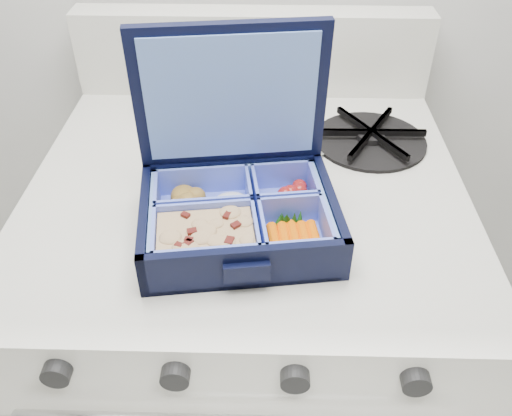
# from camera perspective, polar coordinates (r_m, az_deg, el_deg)

# --- Properties ---
(stove) EXTENTS (0.57, 0.57, 0.85)m
(stove) POSITION_cam_1_polar(r_m,az_deg,el_deg) (1.03, -0.70, -16.35)
(stove) COLOR silver
(stove) RESTS_ON floor
(bento_box) EXTENTS (0.24, 0.20, 0.05)m
(bento_box) POSITION_cam_1_polar(r_m,az_deg,el_deg) (0.61, -1.79, -1.04)
(bento_box) COLOR black
(bento_box) RESTS_ON stove
(burner_grate) EXTENTS (0.16, 0.16, 0.02)m
(burner_grate) POSITION_cam_1_polar(r_m,az_deg,el_deg) (0.81, 11.98, 7.51)
(burner_grate) COLOR black
(burner_grate) RESTS_ON stove
(burner_grate_rear) EXTENTS (0.20, 0.20, 0.02)m
(burner_grate_rear) POSITION_cam_1_polar(r_m,az_deg,el_deg) (0.90, -7.51, 11.25)
(burner_grate_rear) COLOR black
(burner_grate_rear) RESTS_ON stove
(fork) EXTENTS (0.15, 0.14, 0.01)m
(fork) POSITION_cam_1_polar(r_m,az_deg,el_deg) (0.74, 4.45, 4.51)
(fork) COLOR #BABABA
(fork) RESTS_ON stove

